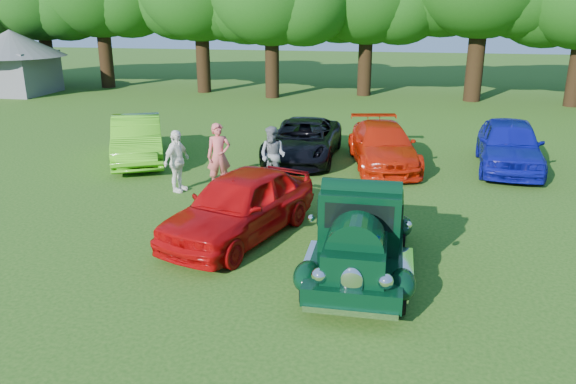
% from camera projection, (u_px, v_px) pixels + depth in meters
% --- Properties ---
extents(ground, '(120.00, 120.00, 0.00)m').
position_uv_depth(ground, '(317.00, 267.00, 11.85)').
color(ground, '#1D4911').
rests_on(ground, ground).
extents(hero_pickup, '(2.22, 4.76, 1.86)m').
position_uv_depth(hero_pickup, '(360.00, 234.00, 11.49)').
color(hero_pickup, black).
rests_on(hero_pickup, ground).
extents(red_convertible, '(3.30, 5.05, 1.60)m').
position_uv_depth(red_convertible, '(240.00, 205.00, 13.20)').
color(red_convertible, '#A90708').
rests_on(red_convertible, ground).
extents(back_car_lime, '(3.52, 5.02, 1.57)m').
position_uv_depth(back_car_lime, '(137.00, 139.00, 19.77)').
color(back_car_lime, '#44A916').
rests_on(back_car_lime, ground).
extents(back_car_black, '(2.35, 5.09, 1.41)m').
position_uv_depth(back_car_black, '(303.00, 140.00, 19.99)').
color(back_car_black, black).
rests_on(back_car_black, ground).
extents(back_car_orange, '(2.93, 5.23, 1.43)m').
position_uv_depth(back_car_orange, '(383.00, 145.00, 19.18)').
color(back_car_orange, '#B81A06').
rests_on(back_car_orange, ground).
extents(back_car_blue, '(2.39, 5.06, 1.67)m').
position_uv_depth(back_car_blue, '(509.00, 145.00, 18.79)').
color(back_car_blue, '#0D108F').
rests_on(back_car_blue, ground).
extents(spectator_pink, '(0.85, 0.74, 1.97)m').
position_uv_depth(spectator_pink, '(219.00, 156.00, 16.78)').
color(spectator_pink, '#CA5453').
rests_on(spectator_pink, ground).
extents(spectator_grey, '(1.04, 0.91, 1.80)m').
position_uv_depth(spectator_grey, '(273.00, 156.00, 17.15)').
color(spectator_grey, slate).
rests_on(spectator_grey, ground).
extents(spectator_white, '(0.73, 1.16, 1.85)m').
position_uv_depth(spectator_white, '(177.00, 161.00, 16.44)').
color(spectator_white, white).
rests_on(spectator_white, ground).
extents(gazebo, '(6.40, 6.40, 3.90)m').
position_uv_depth(gazebo, '(13.00, 55.00, 34.61)').
color(gazebo, '#5D5D62').
rests_on(gazebo, ground).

